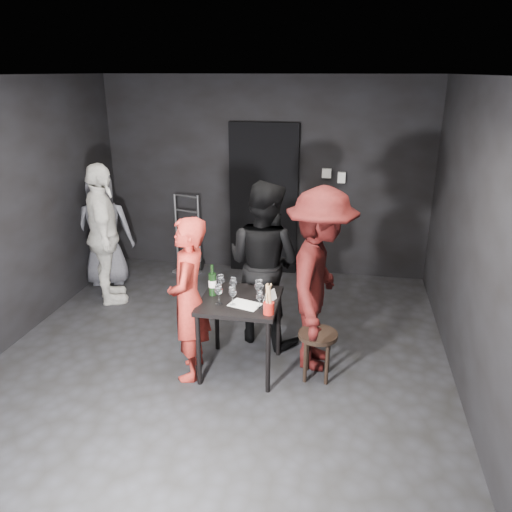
% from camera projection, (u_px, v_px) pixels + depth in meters
% --- Properties ---
extents(floor, '(4.50, 5.00, 0.02)m').
position_uv_depth(floor, '(222.00, 358.00, 5.05)').
color(floor, black).
rests_on(floor, ground).
extents(ceiling, '(4.50, 5.00, 0.02)m').
position_uv_depth(ceiling, '(214.00, 75.00, 4.11)').
color(ceiling, silver).
rests_on(ceiling, ground).
extents(wall_back, '(4.50, 0.04, 2.70)m').
position_uv_depth(wall_back, '(265.00, 178.00, 6.88)').
color(wall_back, black).
rests_on(wall_back, ground).
extents(wall_front, '(4.50, 0.04, 2.70)m').
position_uv_depth(wall_front, '(78.00, 393.00, 2.28)').
color(wall_front, black).
rests_on(wall_front, ground).
extents(wall_left, '(0.04, 5.00, 2.70)m').
position_uv_depth(wall_left, '(0.00, 218.00, 4.98)').
color(wall_left, black).
rests_on(wall_left, ground).
extents(wall_right, '(0.04, 5.00, 2.70)m').
position_uv_depth(wall_right, '(477.00, 246.00, 4.19)').
color(wall_right, black).
rests_on(wall_right, ground).
extents(doorway, '(0.95, 0.10, 2.10)m').
position_uv_depth(doorway, '(264.00, 200.00, 6.93)').
color(doorway, black).
rests_on(doorway, ground).
extents(wallbox_upper, '(0.12, 0.06, 0.12)m').
position_uv_depth(wallbox_upper, '(327.00, 173.00, 6.65)').
color(wallbox_upper, '#B7B7B2').
rests_on(wallbox_upper, wall_back).
extents(wallbox_lower, '(0.10, 0.06, 0.14)m').
position_uv_depth(wallbox_lower, '(342.00, 177.00, 6.64)').
color(wallbox_lower, '#B7B7B2').
rests_on(wallbox_lower, wall_back).
extents(hand_truck, '(0.38, 0.32, 1.12)m').
position_uv_depth(hand_truck, '(188.00, 257.00, 7.20)').
color(hand_truck, '#B2B2B7').
rests_on(hand_truck, floor).
extents(tasting_table, '(0.72, 0.72, 0.75)m').
position_uv_depth(tasting_table, '(240.00, 308.00, 4.65)').
color(tasting_table, black).
rests_on(tasting_table, floor).
extents(stool, '(0.37, 0.37, 0.47)m').
position_uv_depth(stool, '(318.00, 342.00, 4.61)').
color(stool, black).
rests_on(stool, floor).
extents(server_red, '(0.47, 0.64, 1.61)m').
position_uv_depth(server_red, '(188.00, 297.00, 4.53)').
color(server_red, '#AA271F').
rests_on(server_red, floor).
extents(woman_black, '(1.10, 0.87, 2.00)m').
position_uv_depth(woman_black, '(264.00, 251.00, 5.11)').
color(woman_black, black).
rests_on(woman_black, floor).
extents(man_maroon, '(0.73, 1.40, 2.11)m').
position_uv_depth(man_maroon, '(320.00, 264.00, 4.62)').
color(man_maroon, '#370C0B').
rests_on(man_maroon, floor).
extents(bystander_cream, '(1.09, 1.31, 2.02)m').
position_uv_depth(bystander_cream, '(103.00, 224.00, 5.97)').
color(bystander_cream, white).
rests_on(bystander_cream, floor).
extents(bystander_grey, '(0.84, 0.60, 1.54)m').
position_uv_depth(bystander_grey, '(104.00, 229.00, 6.58)').
color(bystander_grey, slate).
rests_on(bystander_grey, floor).
extents(tasting_mat, '(0.31, 0.25, 0.00)m').
position_uv_depth(tasting_mat, '(245.00, 305.00, 4.50)').
color(tasting_mat, white).
rests_on(tasting_mat, tasting_table).
extents(wine_glass_a, '(0.10, 0.10, 0.21)m').
position_uv_depth(wine_glass_a, '(219.00, 293.00, 4.48)').
color(wine_glass_a, white).
rests_on(wine_glass_a, tasting_table).
extents(wine_glass_b, '(0.09, 0.09, 0.20)m').
position_uv_depth(wine_glass_b, '(221.00, 283.00, 4.72)').
color(wine_glass_b, white).
rests_on(wine_glass_b, tasting_table).
extents(wine_glass_c, '(0.09, 0.09, 0.18)m').
position_uv_depth(wine_glass_c, '(233.00, 285.00, 4.70)').
color(wine_glass_c, white).
rests_on(wine_glass_c, tasting_table).
extents(wine_glass_d, '(0.08, 0.08, 0.20)m').
position_uv_depth(wine_glass_d, '(233.00, 295.00, 4.46)').
color(wine_glass_d, white).
rests_on(wine_glass_d, tasting_table).
extents(wine_glass_e, '(0.08, 0.08, 0.18)m').
position_uv_depth(wine_glass_e, '(260.00, 299.00, 4.41)').
color(wine_glass_e, white).
rests_on(wine_glass_e, tasting_table).
extents(wine_glass_f, '(0.11, 0.11, 0.22)m').
position_uv_depth(wine_glass_f, '(259.00, 289.00, 4.55)').
color(wine_glass_f, white).
rests_on(wine_glass_f, tasting_table).
extents(wine_bottle, '(0.07, 0.07, 0.30)m').
position_uv_depth(wine_bottle, '(212.00, 283.00, 4.66)').
color(wine_bottle, black).
rests_on(wine_bottle, tasting_table).
extents(breadstick_cup, '(0.10, 0.10, 0.30)m').
position_uv_depth(breadstick_cup, '(269.00, 300.00, 4.29)').
color(breadstick_cup, maroon).
rests_on(breadstick_cup, tasting_table).
extents(reserved_card, '(0.12, 0.15, 0.10)m').
position_uv_depth(reserved_card, '(268.00, 295.00, 4.57)').
color(reserved_card, white).
rests_on(reserved_card, tasting_table).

